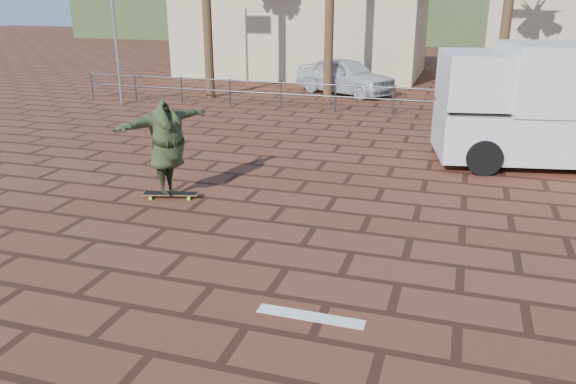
% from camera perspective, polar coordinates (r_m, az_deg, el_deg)
% --- Properties ---
extents(ground, '(120.00, 120.00, 0.00)m').
position_cam_1_polar(ground, '(8.51, -0.14, -7.73)').
color(ground, brown).
rests_on(ground, ground).
extents(paint_stripe, '(1.40, 0.22, 0.01)m').
position_cam_1_polar(paint_stripe, '(7.34, 2.30, -12.50)').
color(paint_stripe, white).
rests_on(paint_stripe, ground).
extents(guardrail, '(24.06, 0.06, 1.00)m').
position_cam_1_polar(guardrail, '(19.63, 10.64, 9.59)').
color(guardrail, '#47494F').
rests_on(guardrail, ground).
extents(building_west, '(12.60, 7.60, 4.50)m').
position_cam_1_polar(building_west, '(30.43, 1.65, 16.26)').
color(building_west, beige).
rests_on(building_west, ground).
extents(hill_front, '(70.00, 18.00, 6.00)m').
position_cam_1_polar(hill_front, '(57.29, 15.90, 17.69)').
color(hill_front, '#384C28').
rests_on(hill_front, ground).
extents(longboard, '(1.15, 0.54, 0.11)m').
position_cam_1_polar(longboard, '(11.57, -11.85, -0.20)').
color(longboard, olive).
rests_on(longboard, ground).
extents(skateboarder, '(1.36, 2.42, 1.90)m').
position_cam_1_polar(skateboarder, '(11.29, -12.18, 4.45)').
color(skateboarder, '#313C20').
rests_on(skateboarder, longboard).
extents(campervan, '(5.83, 3.26, 2.85)m').
position_cam_1_polar(campervan, '(14.80, 26.08, 8.13)').
color(campervan, silver).
rests_on(campervan, ground).
extents(car_silver, '(4.72, 3.59, 1.50)m').
position_cam_1_polar(car_silver, '(23.93, 5.84, 11.67)').
color(car_silver, silver).
rests_on(car_silver, ground).
extents(car_white, '(4.20, 1.73, 1.35)m').
position_cam_1_polar(car_white, '(20.78, 27.21, 8.33)').
color(car_white, silver).
rests_on(car_white, ground).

